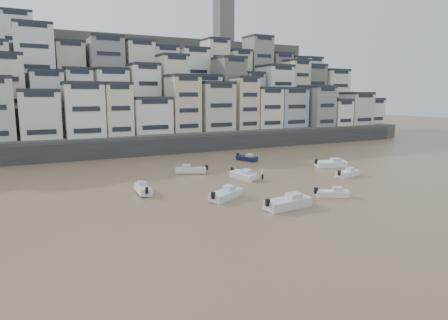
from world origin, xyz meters
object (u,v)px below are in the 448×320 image
boat_f (143,188)px  boat_h (191,169)px  person_pink (263,174)px  boat_i (247,157)px  boat_c (226,193)px  boat_d (348,172)px  boat_e (243,174)px  boat_g (331,162)px  boat_b (333,192)px  boat_a (288,201)px

boat_f → boat_h: size_ratio=0.93×
boat_f → boat_h: boat_h is taller
boat_f → person_pink: 18.82m
boat_i → boat_c: 29.53m
boat_c → boat_d: bearing=-22.1°
boat_e → person_pink: size_ratio=3.13×
person_pink → boat_i: bearing=67.3°
boat_e → boat_c: boat_c is taller
boat_d → boat_e: size_ratio=0.95×
boat_g → boat_e: boat_g is taller
boat_i → boat_c: bearing=-55.6°
boat_e → boat_c: bearing=-52.3°
boat_b → boat_c: size_ratio=0.76×
boat_g → boat_a: boat_a is taller
boat_a → boat_e: size_ratio=1.19×
boat_b → boat_g: bearing=77.1°
boat_d → boat_a: 21.89m
boat_a → boat_i: (12.80, 30.93, -0.20)m
boat_b → boat_e: bearing=136.6°
boat_f → boat_i: bearing=-52.4°
boat_d → boat_b: (-11.08, -8.68, -0.09)m
boat_e → boat_c: size_ratio=0.93×
boat_g → boat_b: boat_g is taller
boat_g → boat_c: (-27.18, -11.01, -0.03)m
boat_e → person_pink: bearing=45.3°
boat_g → boat_i: boat_g is taller
person_pink → boat_c: bearing=-143.5°
boat_b → boat_h: boat_h is taller
boat_i → boat_f: bearing=-77.2°
boat_h → boat_a: bearing=120.8°
boat_d → boat_i: size_ratio=1.02×
boat_f → boat_e: (16.30, 1.79, 0.03)m
boat_b → boat_c: boat_c is taller
boat_e → boat_h: (-5.37, 8.00, 0.02)m
boat_f → boat_i: size_ratio=1.03×
boat_f → boat_b: size_ratio=1.16×
boat_a → boat_b: size_ratio=1.44×
boat_f → boat_a: (12.82, -14.52, 0.17)m
boat_d → boat_a: boat_a is taller
boat_e → boat_b: bearing=5.9°
boat_g → boat_a: 28.98m
boat_d → boat_h: boat_h is taller
boat_b → boat_d: bearing=66.8°
boat_g → boat_b: size_ratio=1.36×
boat_a → person_pink: (5.99, 14.69, -0.01)m
boat_e → boat_g: bearing=83.0°
boat_g → boat_b: 21.84m
boat_e → boat_i: boat_e is taller
boat_h → person_pink: size_ratio=3.20×
boat_d → person_pink: (-13.30, 4.36, 0.17)m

